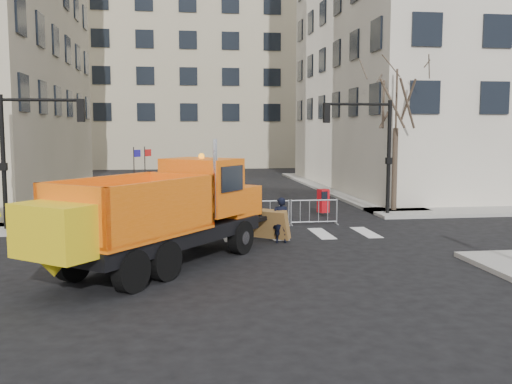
{
  "coord_description": "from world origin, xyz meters",
  "views": [
    {
      "loc": [
        -1.27,
        -15.91,
        4.05
      ],
      "look_at": [
        1.29,
        2.5,
        2.01
      ],
      "focal_mm": 40.0,
      "sensor_mm": 36.0,
      "label": 1
    }
  ],
  "objects": [
    {
      "name": "street_tree",
      "position": [
        9.2,
        10.5,
        3.75
      ],
      "size": [
        3.0,
        3.0,
        7.5
      ],
      "primitive_type": null,
      "color": "#382B21",
      "rests_on": "ground"
    },
    {
      "name": "traffic_light_left",
      "position": [
        -8.0,
        7.5,
        2.7
      ],
      "size": [
        0.18,
        0.18,
        5.4
      ],
      "primitive_type": "cylinder",
      "color": "black",
      "rests_on": "ground"
    },
    {
      "name": "newspaper_box",
      "position": [
        5.55,
        10.09,
        0.7
      ],
      "size": [
        0.57,
        0.54,
        1.1
      ],
      "primitive_type": "cube",
      "rotation": [
        0.0,
        0.0,
        0.38
      ],
      "color": "red",
      "rests_on": "sidewalk_back"
    },
    {
      "name": "crowd_barriers",
      "position": [
        -0.75,
        7.6,
        0.55
      ],
      "size": [
        12.6,
        0.6,
        1.1
      ],
      "primitive_type": null,
      "color": "#9EA0A5",
      "rests_on": "ground"
    },
    {
      "name": "traffic_light_right",
      "position": [
        8.5,
        9.5,
        2.7
      ],
      "size": [
        0.18,
        0.18,
        5.4
      ],
      "primitive_type": "cylinder",
      "color": "black",
      "rests_on": "ground"
    },
    {
      "name": "building_far",
      "position": [
        0.0,
        52.0,
        12.0
      ],
      "size": [
        30.0,
        18.0,
        24.0
      ],
      "primitive_type": "cube",
      "color": "#B7AA8C",
      "rests_on": "ground"
    },
    {
      "name": "cop_c",
      "position": [
        1.27,
        6.0,
        0.92
      ],
      "size": [
        1.17,
        0.88,
        1.84
      ],
      "primitive_type": "imported",
      "rotation": [
        0.0,
        0.0,
        3.59
      ],
      "color": "black",
      "rests_on": "ground"
    },
    {
      "name": "cop_a",
      "position": [
        2.39,
        3.94,
        0.83
      ],
      "size": [
        0.63,
        0.44,
        1.65
      ],
      "primitive_type": "imported",
      "rotation": [
        0.0,
        0.0,
        3.06
      ],
      "color": "black",
      "rests_on": "ground"
    },
    {
      "name": "cop_b",
      "position": [
        0.13,
        5.5,
        0.83
      ],
      "size": [
        0.83,
        0.65,
        1.66
      ],
      "primitive_type": "imported",
      "rotation": [
        0.0,
        0.0,
        3.17
      ],
      "color": "black",
      "rests_on": "ground"
    },
    {
      "name": "sidewalk_back",
      "position": [
        0.0,
        8.5,
        0.07
      ],
      "size": [
        64.0,
        5.0,
        0.15
      ],
      "primitive_type": "cube",
      "color": "gray",
      "rests_on": "ground"
    },
    {
      "name": "plow_truck",
      "position": [
        -1.8,
        0.75,
        1.68
      ],
      "size": [
        8.04,
        9.23,
        3.77
      ],
      "rotation": [
        0.0,
        0.0,
        0.9
      ],
      "color": "black",
      "rests_on": "ground"
    },
    {
      "name": "ground",
      "position": [
        0.0,
        0.0,
        0.0
      ],
      "size": [
        120.0,
        120.0,
        0.0
      ],
      "primitive_type": "plane",
      "color": "black",
      "rests_on": "ground"
    }
  ]
}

